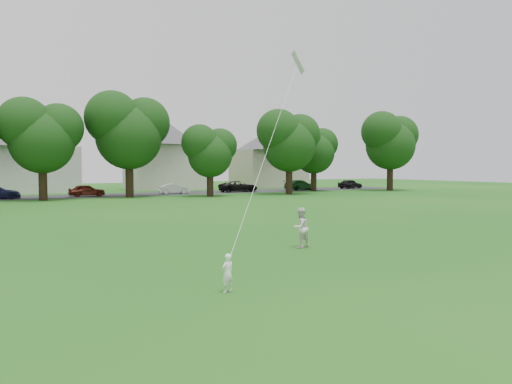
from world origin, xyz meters
TOP-DOWN VIEW (x-y plane):
  - ground at (0.00, 0.00)m, footprint 160.00×160.00m
  - street at (0.00, 42.00)m, footprint 90.00×7.00m
  - toddler at (-1.55, -0.07)m, footprint 0.39×0.31m
  - older_boy at (3.85, 4.47)m, footprint 0.84×0.72m
  - kite at (1.58, 2.91)m, footprint 3.52×3.50m
  - tree_row at (1.65, 36.48)m, footprint 83.08×9.69m
  - parked_cars at (5.92, 41.00)m, footprint 71.52×2.53m
  - house_row at (1.63, 52.00)m, footprint 76.93×13.95m

SIDE VIEW (x-z plane):
  - ground at x=0.00m, z-range 0.00..0.00m
  - street at x=0.00m, z-range 0.00..0.01m
  - toddler at x=-1.55m, z-range 0.00..0.95m
  - parked_cars at x=5.92m, z-range -0.02..1.27m
  - older_boy at x=3.85m, z-range 0.00..1.51m
  - kite at x=1.58m, z-range -1.46..9.38m
  - house_row at x=1.63m, z-range 0.00..10.62m
  - tree_row at x=1.65m, z-range 1.01..11.67m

